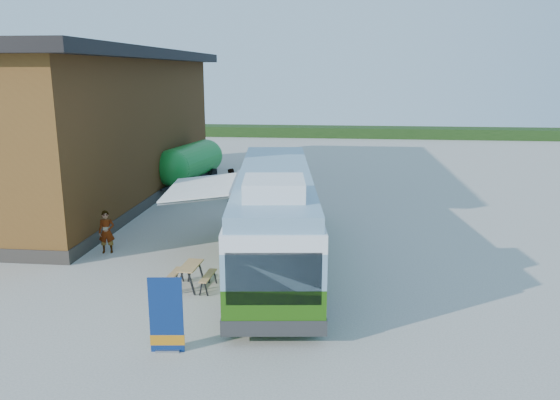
# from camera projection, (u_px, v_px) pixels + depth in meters

# --- Properties ---
(ground) EXTENTS (100.00, 100.00, 0.00)m
(ground) POSITION_uv_depth(u_px,v_px,m) (257.00, 272.00, 17.98)
(ground) COLOR #BCB7AD
(ground) RESTS_ON ground
(barn) EXTENTS (9.60, 21.20, 7.50)m
(barn) POSITION_uv_depth(u_px,v_px,m) (82.00, 128.00, 27.89)
(barn) COLOR brown
(barn) RESTS_ON ground
(hedge) EXTENTS (40.00, 3.00, 1.00)m
(hedge) POSITION_uv_depth(u_px,v_px,m) (393.00, 132.00, 53.81)
(hedge) COLOR #264419
(hedge) RESTS_ON ground
(bus) EXTENTS (3.85, 12.25, 3.70)m
(bus) POSITION_uv_depth(u_px,v_px,m) (275.00, 213.00, 18.43)
(bus) COLOR #2D6310
(bus) RESTS_ON ground
(awning) EXTENTS (2.87, 4.17, 0.50)m
(awning) POSITION_uv_depth(u_px,v_px,m) (208.00, 182.00, 18.90)
(awning) COLOR white
(awning) RESTS_ON ground
(banner) EXTENTS (0.81, 0.24, 1.86)m
(banner) POSITION_uv_depth(u_px,v_px,m) (166.00, 322.00, 12.72)
(banner) COLOR navy
(banner) RESTS_ON ground
(picnic_table) EXTENTS (1.38, 1.24, 0.75)m
(picnic_table) POSITION_uv_depth(u_px,v_px,m) (191.00, 271.00, 16.51)
(picnic_table) COLOR tan
(picnic_table) RESTS_ON ground
(person_a) EXTENTS (0.64, 0.49, 1.57)m
(person_a) POSITION_uv_depth(u_px,v_px,m) (107.00, 232.00, 19.72)
(person_a) COLOR #999999
(person_a) RESTS_ON ground
(person_b) EXTENTS (0.89, 0.99, 1.68)m
(person_b) POSITION_uv_depth(u_px,v_px,m) (231.00, 185.00, 27.54)
(person_b) COLOR #999999
(person_b) RESTS_ON ground
(slurry_tanker) EXTENTS (2.75, 6.58, 2.46)m
(slurry_tanker) POSITION_uv_depth(u_px,v_px,m) (190.00, 162.00, 30.75)
(slurry_tanker) COLOR #18872C
(slurry_tanker) RESTS_ON ground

